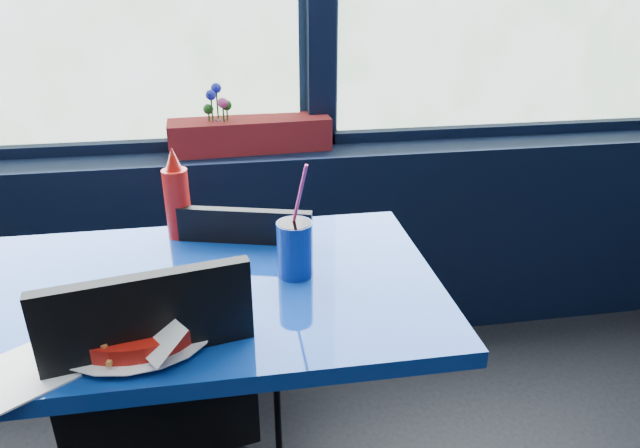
{
  "coord_description": "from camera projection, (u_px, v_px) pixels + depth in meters",
  "views": [
    {
      "loc": [
        0.43,
        0.81,
        1.44
      ],
      "look_at": [
        0.62,
        1.98,
        0.9
      ],
      "focal_mm": 32.0,
      "sensor_mm": 36.0,
      "label": 1
    }
  ],
  "objects": [
    {
      "name": "window_sill",
      "position": [
        127.0,
        256.0,
        2.22
      ],
      "size": [
        5.0,
        0.26,
        0.8
      ],
      "primitive_type": "cube",
      "color": "black",
      "rests_on": "ground"
    },
    {
      "name": "near_table",
      "position": [
        192.0,
        349.0,
        1.41
      ],
      "size": [
        1.2,
        0.7,
        0.75
      ],
      "color": "black",
      "rests_on": "ground"
    },
    {
      "name": "chair_near_back",
      "position": [
        240.0,
        305.0,
        1.75
      ],
      "size": [
        0.47,
        0.47,
        0.85
      ],
      "rotation": [
        0.0,
        0.0,
        2.87
      ],
      "color": "black",
      "rests_on": "ground"
    },
    {
      "name": "planter_box",
      "position": [
        250.0,
        135.0,
        2.12
      ],
      "size": [
        0.6,
        0.18,
        0.12
      ],
      "primitive_type": "cube",
      "rotation": [
        0.0,
        0.0,
        0.05
      ],
      "color": "maroon",
      "rests_on": "window_sill"
    },
    {
      "name": "flower_vase",
      "position": [
        219.0,
        132.0,
        2.08
      ],
      "size": [
        0.14,
        0.15,
        0.25
      ],
      "rotation": [
        0.0,
        0.0,
        0.19
      ],
      "color": "silver",
      "rests_on": "window_sill"
    },
    {
      "name": "food_basket",
      "position": [
        137.0,
        327.0,
        1.13
      ],
      "size": [
        0.28,
        0.27,
        0.1
      ],
      "rotation": [
        0.0,
        0.0,
        0.05
      ],
      "color": "#AF120B",
      "rests_on": "near_table"
    },
    {
      "name": "ketchup_bottle",
      "position": [
        177.0,
        198.0,
        1.54
      ],
      "size": [
        0.07,
        0.07,
        0.26
      ],
      "color": "#AF120B",
      "rests_on": "near_table"
    },
    {
      "name": "soda_cup",
      "position": [
        295.0,
        248.0,
        1.36
      ],
      "size": [
        0.09,
        0.09,
        0.29
      ],
      "rotation": [
        0.0,
        0.0,
        0.03
      ],
      "color": "navy",
      "rests_on": "near_table"
    },
    {
      "name": "napkin",
      "position": [
        17.0,
        376.0,
        1.04
      ],
      "size": [
        0.24,
        0.24,
        0.0
      ],
      "primitive_type": "cube",
      "rotation": [
        0.0,
        0.0,
        0.63
      ],
      "color": "white",
      "rests_on": "near_table"
    }
  ]
}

